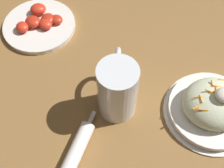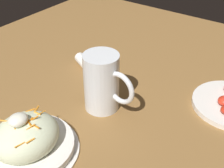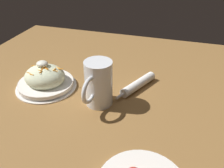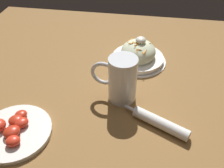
% 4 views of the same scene
% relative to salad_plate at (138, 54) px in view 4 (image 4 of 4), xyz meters
% --- Properties ---
extents(ground_plane, '(1.43, 1.43, 0.00)m').
position_rel_salad_plate_xyz_m(ground_plane, '(-0.27, 0.08, -0.03)').
color(ground_plane, olive).
extents(salad_plate, '(0.23, 0.23, 0.11)m').
position_rel_salad_plate_xyz_m(salad_plate, '(0.00, 0.00, 0.00)').
color(salad_plate, white).
rests_on(salad_plate, ground_plane).
extents(beer_mug, '(0.09, 0.15, 0.16)m').
position_rel_salad_plate_xyz_m(beer_mug, '(-0.23, 0.04, 0.04)').
color(beer_mug, white).
rests_on(beer_mug, ground_plane).
extents(napkin_roll, '(0.11, 0.20, 0.03)m').
position_rel_salad_plate_xyz_m(napkin_roll, '(-0.34, -0.09, -0.02)').
color(napkin_roll, white).
rests_on(napkin_roll, ground_plane).
extents(tomato_plate, '(0.21, 0.21, 0.04)m').
position_rel_salad_plate_xyz_m(tomato_plate, '(-0.43, 0.32, -0.02)').
color(tomato_plate, white).
rests_on(tomato_plate, ground_plane).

